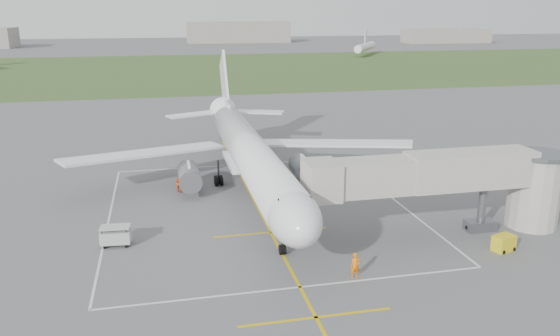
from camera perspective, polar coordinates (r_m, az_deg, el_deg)
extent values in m
plane|color=#58585A|center=(56.91, -3.00, -2.91)|extent=(700.00, 700.00, 0.00)
cube|color=#375726|center=(184.22, -9.95, 10.14)|extent=(700.00, 120.00, 0.02)
cube|color=gold|center=(52.28, -2.07, -4.65)|extent=(0.25, 60.00, 0.01)
cube|color=gold|center=(35.60, 3.78, -15.30)|extent=(10.00, 0.25, 0.01)
cube|color=gold|center=(47.72, -0.96, -6.73)|extent=(10.00, 0.25, 0.01)
cube|color=silver|center=(68.24, -4.70, 0.32)|extent=(28.00, 0.20, 0.01)
cube|color=silver|center=(38.93, 2.09, -12.32)|extent=(28.00, 0.20, 0.01)
cube|color=silver|center=(52.72, -17.47, -5.24)|extent=(0.20, 32.00, 0.01)
cube|color=silver|center=(57.21, 11.68, -3.12)|extent=(0.20, 32.00, 0.01)
cylinder|color=white|center=(55.61, -3.07, 1.48)|extent=(3.80, 36.00, 3.80)
ellipsoid|color=white|center=(38.80, 1.41, -5.10)|extent=(3.80, 7.22, 3.80)
cube|color=black|center=(37.61, 1.76, -4.10)|extent=(2.40, 1.60, 0.99)
cone|color=white|center=(75.35, -5.70, 5.63)|extent=(3.80, 6.00, 3.80)
cube|color=white|center=(63.91, 5.36, 2.59)|extent=(17.93, 11.24, 1.23)
cube|color=white|center=(60.95, -13.80, 1.51)|extent=(17.93, 11.24, 1.23)
cube|color=white|center=(58.87, -3.53, 0.74)|extent=(4.20, 8.00, 0.50)
cube|color=white|center=(75.37, -5.86, 8.94)|extent=(0.30, 7.89, 8.65)
cube|color=white|center=(73.65, -5.58, 6.41)|extent=(0.35, 5.00, 1.20)
cube|color=white|center=(75.63, -2.50, 5.88)|extent=(7.85, 5.03, 0.20)
cube|color=white|center=(74.64, -8.89, 5.57)|extent=(7.85, 5.03, 0.20)
cylinder|color=slate|center=(59.93, 2.42, -0.01)|extent=(2.30, 4.20, 2.30)
cube|color=white|center=(59.43, 2.50, 0.66)|extent=(0.25, 2.40, 1.20)
cylinder|color=slate|center=(58.07, -9.49, -0.75)|extent=(2.30, 4.20, 2.30)
cube|color=white|center=(57.56, -9.50, -0.07)|extent=(0.25, 2.40, 1.20)
cylinder|color=black|center=(43.17, 0.25, -7.42)|extent=(0.18, 0.18, 2.60)
cylinder|color=black|center=(43.51, 0.11, -8.52)|extent=(0.28, 0.80, 0.80)
cylinder|color=black|center=(43.56, 0.40, -8.49)|extent=(0.28, 0.80, 0.80)
cylinder|color=black|center=(61.21, -1.05, -0.13)|extent=(0.22, 0.22, 2.80)
cylinder|color=black|center=(61.09, -1.24, -1.07)|extent=(0.32, 0.96, 0.96)
cylinder|color=black|center=(61.20, -0.73, -1.04)|extent=(0.32, 0.96, 0.96)
cylinder|color=black|center=(61.75, -1.37, -0.88)|extent=(0.32, 0.96, 0.96)
cylinder|color=black|center=(61.85, -0.86, -0.85)|extent=(0.32, 0.96, 0.96)
cylinder|color=black|center=(60.36, -6.45, -0.47)|extent=(0.22, 0.22, 2.80)
cylinder|color=black|center=(60.27, -6.65, -1.42)|extent=(0.32, 0.96, 0.96)
cylinder|color=black|center=(60.33, -6.13, -1.38)|extent=(0.32, 0.96, 0.96)
cylinder|color=black|center=(60.94, -6.73, -1.22)|extent=(0.32, 0.96, 0.96)
cylinder|color=black|center=(60.99, -6.20, -1.19)|extent=(0.32, 0.96, 0.96)
cube|color=#A4A094|center=(44.81, 9.67, -0.90)|extent=(11.09, 2.90, 2.80)
cube|color=#A4A094|center=(48.68, 19.23, -0.09)|extent=(11.09, 3.10, 3.00)
cube|color=#A4A094|center=(43.39, 4.35, -1.28)|extent=(2.60, 3.40, 3.00)
cylinder|color=#5B5F63|center=(50.56, 20.35, -3.90)|extent=(0.70, 0.70, 4.20)
cube|color=#5B5F63|center=(51.12, 20.17, -5.64)|extent=(2.60, 1.40, 0.90)
cylinder|color=#A4A094|center=(53.05, 25.02, -2.25)|extent=(4.40, 4.40, 6.40)
cylinder|color=#5B5F63|center=(52.17, 25.46, 1.30)|extent=(5.00, 5.00, 0.30)
cylinder|color=black|center=(50.64, 19.20, -5.88)|extent=(0.70, 0.30, 0.70)
cylinder|color=black|center=(51.69, 21.10, -5.62)|extent=(0.70, 0.30, 0.70)
cube|color=yellow|center=(47.57, 22.34, -7.27)|extent=(1.96, 1.55, 1.29)
cylinder|color=black|center=(47.04, 22.26, -8.13)|extent=(0.27, 0.41, 0.38)
cylinder|color=black|center=(47.93, 23.18, -7.78)|extent=(0.27, 0.41, 0.38)
cube|color=#B5B5B5|center=(46.86, -16.78, -6.84)|extent=(2.49, 1.63, 1.05)
cube|color=#B5B5B5|center=(46.56, -16.86, -5.92)|extent=(2.49, 1.63, 0.08)
cylinder|color=black|center=(46.44, -18.07, -6.91)|extent=(0.08, 0.08, 1.24)
cylinder|color=black|center=(46.12, -15.73, -6.87)|extent=(0.08, 0.08, 1.24)
cylinder|color=black|center=(47.48, -17.84, -6.38)|extent=(0.08, 0.08, 1.24)
cylinder|color=black|center=(47.17, -15.55, -6.34)|extent=(0.08, 0.08, 1.24)
cylinder|color=black|center=(46.78, -17.86, -7.80)|extent=(0.20, 0.39, 0.38)
cylinder|color=black|center=(46.49, -15.77, -7.77)|extent=(0.20, 0.39, 0.38)
cylinder|color=black|center=(47.73, -17.65, -7.30)|extent=(0.20, 0.39, 0.38)
cylinder|color=black|center=(47.44, -15.60, -7.26)|extent=(0.20, 0.39, 0.38)
imported|color=orange|center=(40.18, 7.88, -10.04)|extent=(0.68, 0.45, 1.87)
imported|color=#DF3B07|center=(58.79, -10.48, -1.53)|extent=(1.19, 1.20, 1.95)
cube|color=gray|center=(336.86, -4.39, 13.97)|extent=(60.00, 20.00, 12.00)
cube|color=gray|center=(347.22, 16.95, 13.08)|extent=(50.00, 18.00, 8.00)
cylinder|color=white|center=(241.71, 8.90, 12.39)|extent=(19.63, 28.85, 3.20)
cube|color=white|center=(241.48, 8.95, 13.46)|extent=(2.37, 3.55, 5.50)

